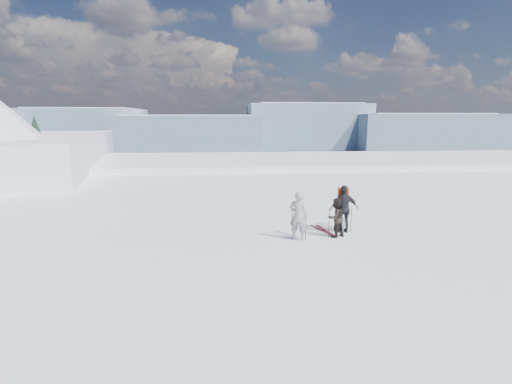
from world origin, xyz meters
The scene contains 8 objects.
lake_basin centered at (0.00, 30.00, -6.50)m, with size 820.00×820.00×71.62m.
far_mountain_range centered at (29.60, 454.78, -7.19)m, with size 770.00×110.00×53.00m.
skier_grey centered at (-1.01, 2.70, 0.94)m, with size 0.69×0.45×1.89m, color #90959D.
skier_dark centered at (0.51, 2.93, 0.78)m, with size 0.75×0.59×1.55m, color black.
skier_pack centered at (1.03, 3.54, 0.97)m, with size 1.14×0.47×1.95m, color black.
backpack centered at (1.05, 3.79, 2.24)m, with size 0.42×0.23×0.60m, color #BF3512.
ski_poles centered at (0.18, 2.97, 0.60)m, with size 2.61×0.91×1.28m.
skis_loose centered at (0.29, 3.87, 0.01)m, with size 0.63×1.69×0.03m.
Camera 1 is at (-3.90, -11.81, 4.55)m, focal length 28.00 mm.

